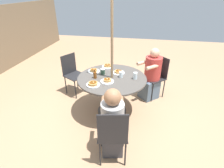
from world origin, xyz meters
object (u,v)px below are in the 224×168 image
(patio_chair_east, at_px, (157,74))
(syrup_bottle, at_px, (95,75))
(pancake_plate_c, at_px, (118,72))
(pancake_plate_d, at_px, (94,71))
(patio_chair_south, at_px, (73,72))
(pancake_plate_e, at_px, (93,84))
(patio_table, at_px, (112,83))
(drinking_glass_b, at_px, (121,75))
(pancake_plate_a, at_px, (107,81))
(coffee_cup, at_px, (103,72))
(diner_east, at_px, (151,76))
(patio_chair_north, at_px, (113,133))
(diner_north, at_px, (113,125))
(pancake_plate_b, at_px, (108,66))
(drinking_glass_a, at_px, (135,76))

(patio_chair_east, relative_size, syrup_bottle, 5.54)
(pancake_plate_c, xyz_separation_m, pancake_plate_d, (-0.02, 0.49, -0.00))
(patio_chair_south, relative_size, pancake_plate_d, 3.93)
(pancake_plate_d, height_order, pancake_plate_e, pancake_plate_e)
(patio_table, height_order, syrup_bottle, syrup_bottle)
(drinking_glass_b, bearing_deg, pancake_plate_a, 136.49)
(patio_table, distance_m, pancake_plate_e, 0.46)
(pancake_plate_c, height_order, coffee_cup, coffee_cup)
(pancake_plate_d, distance_m, pancake_plate_e, 0.56)
(diner_east, bearing_deg, pancake_plate_e, 93.55)
(diner_east, bearing_deg, patio_chair_north, 121.95)
(diner_north, bearing_deg, patio_chair_north, -90.00)
(patio_chair_north, distance_m, drinking_glass_b, 1.23)
(diner_east, bearing_deg, patio_table, 90.00)
(pancake_plate_d, relative_size, syrup_bottle, 1.41)
(patio_chair_east, distance_m, diner_east, 0.17)
(pancake_plate_b, bearing_deg, patio_chair_east, -72.16)
(pancake_plate_a, relative_size, syrup_bottle, 1.41)
(patio_chair_north, bearing_deg, drinking_glass_a, 69.28)
(patio_chair_south, distance_m, syrup_bottle, 1.03)
(pancake_plate_d, bearing_deg, diner_north, -152.94)
(pancake_plate_e, distance_m, coffee_cup, 0.47)
(patio_chair_east, distance_m, pancake_plate_c, 1.02)
(pancake_plate_c, height_order, pancake_plate_d, pancake_plate_c)
(patio_chair_south, bearing_deg, patio_chair_north, 65.08)
(patio_chair_south, xyz_separation_m, pancake_plate_c, (-0.37, -1.12, 0.26))
(patio_chair_east, bearing_deg, drinking_glass_a, 107.90)
(coffee_cup, distance_m, drinking_glass_b, 0.37)
(pancake_plate_c, bearing_deg, pancake_plate_a, 160.68)
(pancake_plate_c, distance_m, pancake_plate_d, 0.49)
(patio_table, relative_size, patio_chair_east, 1.38)
(drinking_glass_b, bearing_deg, coffee_cup, 78.15)
(patio_chair_east, bearing_deg, diner_north, 116.89)
(drinking_glass_b, bearing_deg, diner_east, -41.99)
(diner_east, bearing_deg, pancake_plate_d, 70.98)
(patio_chair_south, bearing_deg, pancake_plate_a, 81.18)
(syrup_bottle, bearing_deg, patio_table, -74.72)
(drinking_glass_a, bearing_deg, pancake_plate_a, 113.33)
(patio_chair_north, bearing_deg, patio_chair_south, 114.92)
(diner_east, bearing_deg, patio_chair_south, 51.10)
(pancake_plate_c, relative_size, pancake_plate_d, 1.00)
(patio_table, relative_size, diner_north, 1.14)
(patio_chair_north, relative_size, patio_chair_east, 1.00)
(diner_north, height_order, coffee_cup, diner_north)
(pancake_plate_d, bearing_deg, patio_chair_north, -154.75)
(patio_chair_north, height_order, patio_chair_east, same)
(diner_east, height_order, pancake_plate_c, diner_east)
(pancake_plate_a, bearing_deg, pancake_plate_c, -19.32)
(pancake_plate_a, bearing_deg, pancake_plate_b, 11.55)
(pancake_plate_b, bearing_deg, diner_east, -76.46)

